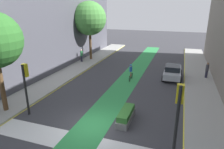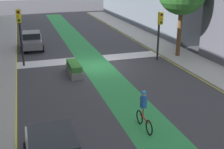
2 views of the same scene
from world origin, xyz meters
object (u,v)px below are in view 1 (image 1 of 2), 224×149
traffic_signal_near_left (26,80)px  pedestrian_sidewalk_left_a (81,55)px  car_silver_right_far (173,72)px  cyclist_in_lane (131,72)px  street_tree_far (90,19)px  pedestrian_sidewalk_right_b (207,70)px  traffic_signal_near_right (178,110)px  median_planter (126,116)px

traffic_signal_near_left → pedestrian_sidewalk_left_a: traffic_signal_near_left is taller
car_silver_right_far → cyclist_in_lane: cyclist_in_lane is taller
traffic_signal_near_left → car_silver_right_far: 15.54m
cyclist_in_lane → car_silver_right_far: bearing=26.6°
traffic_signal_near_left → street_tree_far: street_tree_far is taller
pedestrian_sidewalk_right_b → street_tree_far: (-16.00, 3.69, 5.12)m
car_silver_right_far → pedestrian_sidewalk_right_b: size_ratio=2.40×
cyclist_in_lane → pedestrian_sidewalk_left_a: 9.98m
street_tree_far → cyclist_in_lane: bearing=-40.8°
cyclist_in_lane → street_tree_far: street_tree_far is taller
pedestrian_sidewalk_right_b → street_tree_far: size_ratio=0.21×
car_silver_right_far → street_tree_far: street_tree_far is taller
cyclist_in_lane → pedestrian_sidewalk_right_b: bearing=22.2°
traffic_signal_near_right → car_silver_right_far: (-0.78, 13.57, -2.23)m
traffic_signal_near_right → median_planter: traffic_signal_near_right is taller
cyclist_in_lane → pedestrian_sidewalk_left_a: size_ratio=1.03×
cyclist_in_lane → median_planter: bearing=-78.4°
traffic_signal_near_left → street_tree_far: 17.20m
traffic_signal_near_right → pedestrian_sidewalk_left_a: 21.50m
traffic_signal_near_left → traffic_signal_near_right: bearing=-9.0°
median_planter → pedestrian_sidewalk_right_b: bearing=61.7°
car_silver_right_far → cyclist_in_lane: 4.84m
median_planter → car_silver_right_far: bearing=76.1°
traffic_signal_near_left → car_silver_right_far: bearing=50.4°
cyclist_in_lane → traffic_signal_near_left: bearing=-119.5°
traffic_signal_near_left → cyclist_in_lane: traffic_signal_near_left is taller
median_planter → street_tree_far: bearing=122.5°
pedestrian_sidewalk_left_a → median_planter: (10.34, -13.38, -0.67)m
cyclist_in_lane → street_tree_far: size_ratio=0.22×
street_tree_far → car_silver_right_far: bearing=-21.1°
street_tree_far → traffic_signal_near_left: bearing=-81.3°
pedestrian_sidewalk_left_a → pedestrian_sidewalk_right_b: (16.59, -1.78, -0.03)m
cyclist_in_lane → pedestrian_sidewalk_left_a: pedestrian_sidewalk_left_a is taller
traffic_signal_near_right → cyclist_in_lane: size_ratio=2.33×
traffic_signal_near_right → street_tree_far: size_ratio=0.51×
pedestrian_sidewalk_right_b → median_planter: size_ratio=0.68×
car_silver_right_far → street_tree_far: bearing=158.9°
cyclist_in_lane → pedestrian_sidewalk_left_a: bearing=149.8°
traffic_signal_near_right → car_silver_right_far: 13.77m
car_silver_right_far → median_planter: 10.84m
car_silver_right_far → pedestrian_sidewalk_right_b: 3.81m
traffic_signal_near_right → street_tree_far: (-13.14, 18.35, 3.13)m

